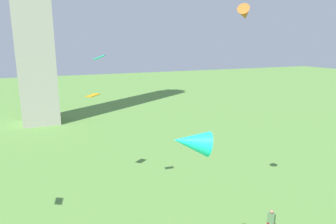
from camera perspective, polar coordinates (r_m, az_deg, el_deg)
The scene contains 5 objects.
person_0 at distance 20.87m, azimuth 18.85°, elevation -18.78°, with size 0.41×0.50×1.67m.
kite_flying_2 at distance 13.01m, azimuth 4.40°, elevation -5.65°, with size 1.96×1.52×1.37m.
kite_flying_3 at distance 19.93m, azimuth 14.21°, elevation 17.51°, with size 1.43×1.40×1.15m.
kite_flying_5 at distance 24.93m, azimuth -13.97°, elevation 3.08°, with size 1.24×1.17×0.20m.
kite_flying_6 at distance 20.62m, azimuth -12.80°, elevation 9.98°, with size 0.89×0.74×0.38m.
Camera 1 is at (-8.38, 3.22, 11.66)m, focal length 32.37 mm.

